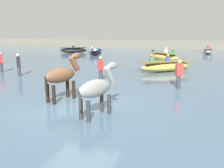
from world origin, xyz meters
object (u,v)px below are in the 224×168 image
boat_far_inshore (73,50)px  person_wading_close (19,66)px  person_onlooker_right (101,70)px  horse_lead_grey (97,89)px  boat_distant_west (208,51)px  person_wading_mid (1,63)px  boat_far_offshore (166,66)px  boat_mid_outer (164,57)px  horse_trailing_bay (62,76)px  boat_distant_east (95,53)px  person_onlooker_left (179,76)px

boat_far_inshore → person_wading_close: bearing=-73.6°
person_onlooker_right → person_wading_close: bearing=-178.2°
horse_lead_grey → boat_distant_west: size_ratio=0.63×
person_wading_mid → boat_far_offshore: bearing=21.2°
horse_lead_grey → boat_far_inshore: bearing=119.4°
boat_mid_outer → person_wading_mid: bearing=-132.4°
boat_far_inshore → person_wading_mid: (2.73, -15.35, 0.27)m
boat_far_inshore → person_onlooker_right: 18.76m
boat_mid_outer → boat_distant_west: bearing=66.1°
horse_trailing_bay → person_wading_close: 6.49m
horse_trailing_bay → person_onlooker_right: 4.02m
boat_distant_east → boat_mid_outer: bearing=-20.4°
horse_trailing_bay → person_onlooker_right: size_ratio=1.27×
person_wading_mid → person_wading_close: bearing=-19.4°
horse_lead_grey → person_onlooker_right: bearing=110.2°
boat_far_offshore → person_onlooker_left: 5.12m
person_onlooker_right → horse_trailing_bay: bearing=-90.3°
horse_trailing_bay → boat_far_inshore: horse_trailing_bay is taller
horse_trailing_bay → person_onlooker_right: bearing=89.7°
person_onlooker_right → person_onlooker_left: bearing=-6.5°
boat_far_offshore → person_wading_close: bearing=-150.4°
person_onlooker_left → boat_mid_outer: bearing=100.2°
person_onlooker_right → person_wading_close: (-5.24, -0.16, 0.00)m
person_onlooker_right → boat_far_offshore: bearing=56.6°
person_onlooker_left → boat_distant_west: bearing=84.0°
horse_lead_grey → boat_mid_outer: bearing=89.4°
person_onlooker_left → person_onlooker_right: bearing=173.5°
person_onlooker_left → person_onlooker_right: size_ratio=1.00×
boat_mid_outer → person_wading_close: (-7.36, -10.94, 0.21)m
person_wading_mid → person_wading_close: size_ratio=1.00×
boat_distant_east → person_wading_mid: (-1.18, -13.27, 0.33)m
person_onlooker_right → boat_distant_west: bearing=72.7°
horse_trailing_bay → person_onlooker_left: size_ratio=1.27×
horse_lead_grey → boat_far_offshore: 9.87m
boat_distant_east → person_onlooker_left: person_onlooker_left is taller
boat_far_offshore → horse_trailing_bay: bearing=-109.4°
person_onlooker_left → person_wading_close: size_ratio=1.00×
boat_mid_outer → boat_distant_east: 8.72m
horse_lead_grey → person_onlooker_left: size_ratio=1.18×
boat_distant_east → person_wading_close: (0.81, -13.98, 0.33)m
boat_distant_west → horse_trailing_bay: bearing=-104.6°
person_wading_mid → person_onlooker_left: 11.42m
boat_mid_outer → person_onlooker_right: 10.99m
boat_distant_east → person_onlooker_left: size_ratio=1.53×
person_wading_mid → person_onlooker_right: (7.24, -0.54, 0.00)m
boat_far_inshore → person_wading_mid: person_wading_mid is taller
horse_trailing_bay → person_wading_mid: (-7.22, 4.55, -0.36)m
boat_far_inshore → person_wading_mid: 15.59m
boat_far_offshore → person_onlooker_right: 5.42m
boat_mid_outer → person_wading_close: bearing=-123.9°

